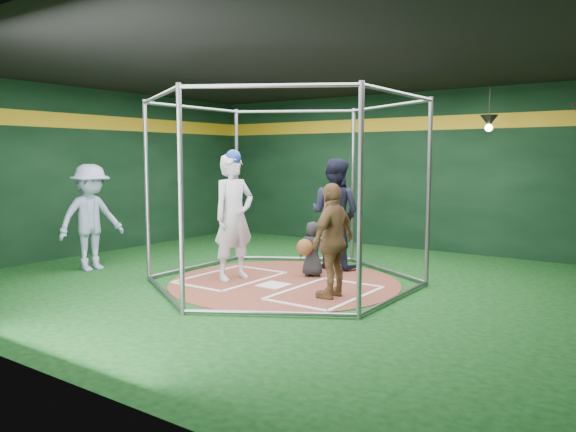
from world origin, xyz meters
The scene contains 12 objects.
room_shell centered at (0.00, 0.01, 1.75)m, with size 10.10×9.10×3.53m.
clay_disc centered at (0.00, 0.00, 0.01)m, with size 3.80×3.80×0.01m, color brown.
home_plate centered at (0.00, -0.30, 0.02)m, with size 0.43×0.43×0.01m, color white.
batter_box_left centered at (-0.95, -0.25, 0.02)m, with size 1.17×1.77×0.01m.
batter_box_right centered at (0.95, -0.25, 0.02)m, with size 1.17×1.77×0.01m.
batting_cage centered at (0.00, 0.00, 1.50)m, with size 4.05×4.67×3.00m.
pendant_lamp_near centered at (2.20, 3.60, 2.74)m, with size 0.34×0.34×0.90m.
batter_figure centered at (-0.83, -0.30, 1.09)m, with size 0.67×0.86×2.18m.
visitor_leopard centered at (1.16, -0.40, 0.85)m, with size 0.99×0.41×1.68m, color #9D7343.
catcher_figure centered at (0.12, 0.63, 0.50)m, with size 0.55×0.63×0.95m.
umpire centered at (0.05, 1.53, 1.03)m, with size 0.99×0.77×2.03m, color black.
bystander_blue centered at (-3.51, -1.17, 0.97)m, with size 1.25×0.72×1.94m, color #8B9DB8.
Camera 1 is at (5.30, -7.39, 2.07)m, focal length 35.00 mm.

